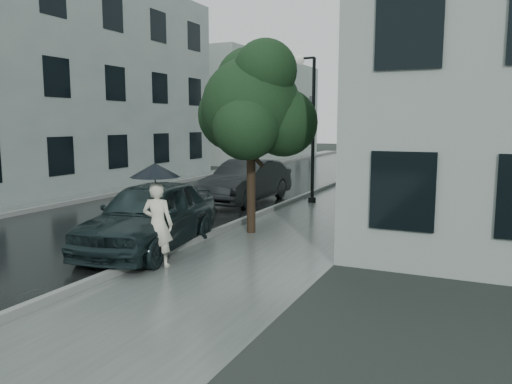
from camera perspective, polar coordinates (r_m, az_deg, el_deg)
The scene contains 15 objects.
ground at distance 9.82m, azimuth -5.02°, elevation -9.18°, with size 120.00×120.00×0.00m, color black.
sidewalk at distance 20.83m, azimuth 12.09°, elevation -0.20°, with size 3.50×60.00×0.01m, color slate.
kerb_near at distance 21.28m, azimuth 7.29°, elevation 0.27°, with size 0.15×60.00×0.15m, color slate.
asphalt_road at distance 22.56m, azimuth -1.23°, elevation 0.58°, with size 6.85×60.00×0.00m, color black.
kerb_far at distance 24.27m, azimuth -8.69°, elevation 1.19°, with size 0.15×60.00×0.15m, color slate.
sidewalk_far at distance 24.79m, azimuth -10.48°, elevation 1.12°, with size 1.70×60.00×0.01m, color #4C5451.
building_near at distance 27.71m, azimuth 26.65°, elevation 10.44°, with size 7.02×36.00×9.00m.
building_far_a at distance 24.57m, azimuth -24.69°, elevation 11.57°, with size 7.02×20.00×9.50m.
building_far_b at distance 42.38m, azimuth -1.26°, elevation 9.43°, with size 7.02×18.00×8.00m.
pedestrian at distance 10.18m, azimuth -11.16°, elevation -3.66°, with size 0.62×0.41×1.71m, color silver.
umbrella at distance 10.02m, azimuth -11.48°, elevation 2.47°, with size 1.24×1.24×1.21m.
street_tree at distance 13.02m, azimuth -0.39°, elevation 9.83°, with size 3.31×3.01×4.93m.
lamp_post at distance 18.10m, azimuth 6.13°, elevation 8.26°, with size 0.84×0.37×5.26m.
car_near at distance 11.65m, azimuth -11.98°, elevation -2.60°, with size 1.85×4.59×1.56m, color black.
car_far at distance 18.10m, azimuth -1.12°, elevation 1.23°, with size 1.62×4.66×1.54m, color #232528.
Camera 1 is at (4.65, -8.15, 2.88)m, focal length 35.00 mm.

